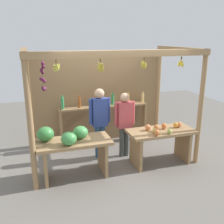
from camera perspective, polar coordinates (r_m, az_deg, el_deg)
The scene contains 7 objects.
ground_plane at distance 6.08m, azimuth -0.54°, elevation -9.43°, with size 12.00×12.00×0.00m, color slate.
market_stall at distance 6.04m, azimuth -1.93°, elevation 4.40°, with size 3.49×1.97×2.42m.
fruit_counter_left at distance 4.99m, azimuth -9.33°, elevation -7.06°, with size 1.41×0.67×1.03m.
fruit_counter_right at distance 5.60m, azimuth 10.75°, elevation -5.71°, with size 1.41×0.66×0.90m.
bottle_shelf_unit at distance 6.44m, azimuth -1.69°, elevation -0.24°, with size 2.24×0.22×1.34m.
vendor_man at distance 5.67m, azimuth -2.73°, elevation -1.11°, with size 0.48×0.21×1.58m.
vendor_woman at distance 5.72m, azimuth 2.79°, elevation -1.67°, with size 0.48×0.20×1.48m.
Camera 1 is at (-1.62, -5.23, 2.65)m, focal length 41.22 mm.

